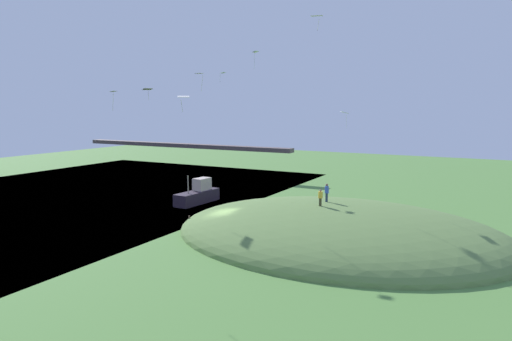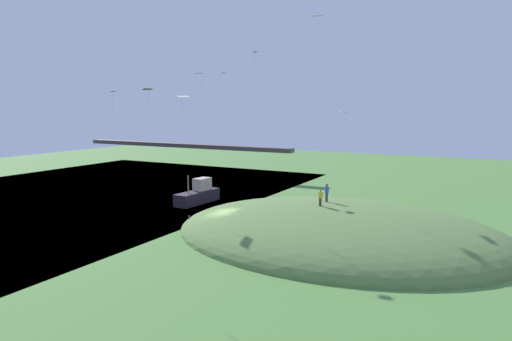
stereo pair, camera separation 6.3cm
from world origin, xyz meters
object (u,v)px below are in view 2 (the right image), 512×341
(person_walking_path, at_px, (320,196))
(kite_0, at_px, (183,97))
(person_with_child, at_px, (327,190))
(mooring_post, at_px, (189,221))
(kite_6, at_px, (148,89))
(kite_1, at_px, (223,73))
(kite_3, at_px, (317,16))
(kite_4, at_px, (199,75))
(kite_2, at_px, (345,113))
(kite_5, at_px, (113,93))
(boat_on_lake, at_px, (198,195))
(kite_7, at_px, (255,53))

(person_walking_path, xyz_separation_m, kite_0, (-8.27, -9.71, 8.98))
(person_with_child, bearing_deg, mooring_post, 146.55)
(kite_6, bearing_deg, person_walking_path, -0.65)
(mooring_post, bearing_deg, kite_6, 154.66)
(kite_1, distance_m, kite_3, 17.31)
(person_walking_path, bearing_deg, kite_4, 165.55)
(kite_1, relative_size, kite_2, 0.79)
(kite_4, distance_m, kite_5, 12.00)
(person_with_child, xyz_separation_m, kite_1, (-16.39, 7.20, 12.21))
(boat_on_lake, bearing_deg, person_with_child, -97.81)
(kite_3, bearing_deg, kite_7, 147.45)
(kite_1, relative_size, kite_3, 0.95)
(kite_2, relative_size, kite_6, 1.28)
(kite_5, xyz_separation_m, kite_7, (2.53, 20.16, 5.13))
(kite_5, xyz_separation_m, kite_6, (-6.68, 11.82, 0.82))
(kite_0, xyz_separation_m, kite_7, (-3.22, 18.28, 5.47))
(kite_1, bearing_deg, kite_5, -83.06)
(boat_on_lake, distance_m, kite_4, 15.84)
(kite_4, height_order, kite_5, kite_4)
(kite_4, distance_m, kite_7, 9.11)
(boat_on_lake, bearing_deg, kite_0, -144.18)
(kite_5, relative_size, kite_6, 1.20)
(kite_3, bearing_deg, kite_5, -132.28)
(kite_3, relative_size, kite_5, 0.89)
(kite_1, height_order, kite_6, kite_1)
(person_walking_path, bearing_deg, boat_on_lake, 148.35)
(person_with_child, xyz_separation_m, kite_0, (-8.07, -12.00, 8.85))
(kite_6, bearing_deg, kite_3, 5.81)
(person_with_child, bearing_deg, person_walking_path, -144.80)
(kite_3, distance_m, kite_6, 20.38)
(kite_0, height_order, kite_4, kite_4)
(kite_0, height_order, mooring_post, kite_0)
(kite_5, bearing_deg, boat_on_lake, 103.16)
(kite_7, bearing_deg, kite_4, -104.21)
(kite_6, distance_m, kite_7, 13.15)
(kite_0, relative_size, kite_1, 0.97)
(kite_7, bearing_deg, kite_5, -97.15)
(kite_4, distance_m, kite_6, 7.23)
(kite_0, relative_size, kite_4, 0.71)
(kite_3, relative_size, kite_6, 1.07)
(kite_0, relative_size, mooring_post, 1.28)
(kite_7, bearing_deg, boat_on_lake, -158.00)
(kite_4, bearing_deg, kite_7, 75.79)
(kite_2, bearing_deg, kite_5, -127.01)
(kite_4, bearing_deg, person_walking_path, -0.84)
(person_with_child, xyz_separation_m, kite_2, (0.13, 4.64, 7.45))
(person_with_child, bearing_deg, kite_4, 129.23)
(boat_on_lake, height_order, mooring_post, boat_on_lake)
(kite_2, distance_m, kite_5, 23.25)
(kite_3, height_order, kite_6, kite_3)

